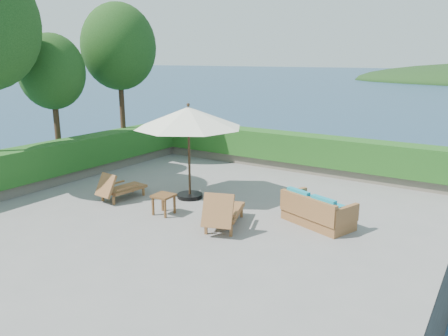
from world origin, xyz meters
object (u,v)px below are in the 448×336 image
Objects in this scene: patio_umbrella at (188,118)px; side_table at (164,198)px; wicker_loveseat at (317,212)px; lounge_left at (119,188)px; lounge_right at (223,211)px.

side_table is at bearing -79.22° from patio_umbrella.
patio_umbrella is 4.43m from wicker_loveseat.
lounge_right is at bearing 2.62° from lounge_left.
lounge_right is at bearing -33.96° from patio_umbrella.
wicker_loveseat reaches higher than lounge_left.
wicker_loveseat reaches higher than side_table.
lounge_left is (-1.62, -1.25, -2.00)m from patio_umbrella.
lounge_left is 3.73m from lounge_right.
lounge_left is at bearing 157.46° from lounge_right.
patio_umbrella reaches higher than lounge_right.
patio_umbrella is 2.86m from lounge_left.
lounge_right is 2.31m from wicker_loveseat.
lounge_right is at bearing -122.99° from wicker_loveseat.
side_table is at bearing -138.39° from wicker_loveseat.
patio_umbrella is 3.19m from lounge_right.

